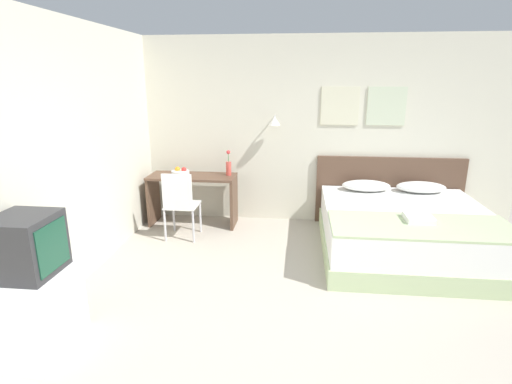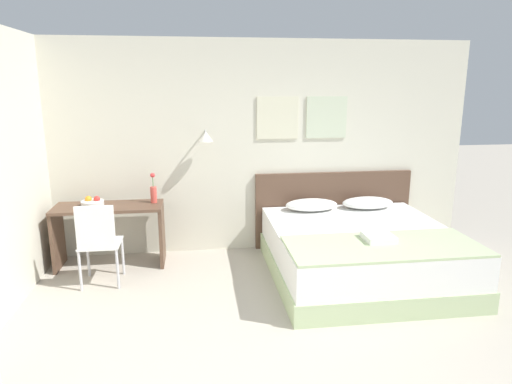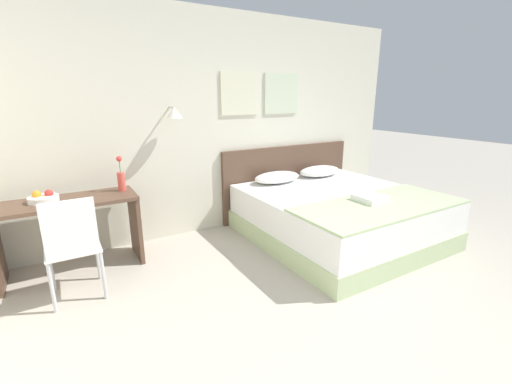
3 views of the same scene
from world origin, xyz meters
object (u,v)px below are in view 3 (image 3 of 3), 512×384
headboard (288,180)px  pillow_right (320,171)px  bed (338,215)px  desk_chair (72,242)px  desk (70,221)px  fruit_bowl (43,198)px  throw_blanket (381,205)px  pillow_left (277,177)px  folded_towel_near_foot (370,198)px  flower_vase (121,178)px

headboard → pillow_right: headboard is taller
bed → desk_chair: desk_chair is taller
pillow_right → desk: size_ratio=0.53×
desk_chair → fruit_bowl: 0.70m
headboard → throw_blanket: bearing=-90.0°
desk → pillow_left: bearing=1.2°
throw_blanket → desk_chair: 2.92m
headboard → desk: 2.83m
folded_towel_near_foot → desk: size_ratio=0.24×
desk → desk_chair: desk_chair is taller
folded_towel_near_foot → desk: bearing=157.2°
bed → desk: desk is taller
pillow_right → desk_chair: (-3.20, -0.65, -0.10)m
headboard → throw_blanket: (-0.00, -1.64, 0.08)m
folded_towel_near_foot → desk_chair: desk_chair is taller
throw_blanket → desk_chair: desk_chair is taller
folded_towel_near_foot → desk_chair: size_ratio=0.33×
desk_chair → fruit_bowl: size_ratio=3.56×
pillow_right → flower_vase: (-2.66, 0.02, 0.23)m
desk → flower_vase: size_ratio=3.43×
folded_towel_near_foot → headboard: bearing=90.0°
desk → desk_chair: bearing=-91.2°
throw_blanket → flower_vase: 2.70m
fruit_bowl → flower_vase: (0.70, 0.03, 0.09)m
desk → throw_blanket: bearing=-25.3°
pillow_right → folded_towel_near_foot: (-0.37, -1.24, -0.02)m
bed → throw_blanket: 0.66m
pillow_right → flower_vase: 2.67m
throw_blanket → folded_towel_near_foot: (0.00, 0.14, 0.04)m
desk_chair → fruit_bowl: bearing=104.8°
headboard → pillow_left: (-0.37, -0.26, 0.14)m
folded_towel_near_foot → fruit_bowl: fruit_bowl is taller
throw_blanket → fruit_bowl: bearing=155.5°
throw_blanket → fruit_bowl: fruit_bowl is taller
desk → flower_vase: flower_vase is taller
headboard → pillow_left: headboard is taller
bed → throw_blanket: throw_blanket is taller
bed → flower_vase: size_ratio=5.65×
desk → fruit_bowl: bearing=168.1°
desk_chair → flower_vase: 0.91m
headboard → pillow_left: 0.47m
bed → pillow_left: 0.94m
headboard → flower_vase: (-2.30, -0.25, 0.37)m
fruit_bowl → bed: bearing=-14.5°
folded_towel_near_foot → fruit_bowl: (-3.00, 1.22, 0.15)m
throw_blanket → folded_towel_near_foot: bearing=90.0°
bed → desk_chair: (-2.83, 0.14, 0.25)m
pillow_left → desk: desk is taller
bed → headboard: 1.07m
pillow_left → pillow_right: size_ratio=1.00×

